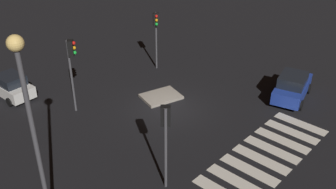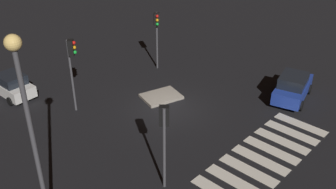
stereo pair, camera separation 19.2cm
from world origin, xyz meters
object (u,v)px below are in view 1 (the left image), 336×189
Objects in this scene: traffic_island at (161,96)px; traffic_light_south at (166,127)px; street_lamp at (30,114)px; traffic_light_north at (156,27)px; car_blue at (292,86)px; traffic_light_west at (71,59)px; car_white at (10,86)px.

traffic_light_south is (-6.04, -6.03, 3.20)m from traffic_island.
traffic_light_south is 0.50× the size of street_lamp.
traffic_island is at bearing -3.32° from traffic_light_north.
traffic_light_west reaches higher than car_blue.
traffic_light_north reaches higher than car_white.
traffic_light_west reaches higher than traffic_light_north.
car_blue is 1.02× the size of traffic_light_south.
traffic_light_west is (-4.78, 2.78, 3.50)m from traffic_island.
traffic_island is 5.72m from traffic_light_north.
traffic_light_south is at bearing -15.42° from street_lamp.
street_lamp reaches higher than car_white.
car_blue is at bearing -47.97° from traffic_island.
car_blue is at bearing -140.57° from car_white.
car_white is at bearing -73.64° from traffic_light_north.
traffic_light_west is 1.09× the size of traffic_light_south.
car_white is 0.81× the size of traffic_light_west.
traffic_light_south is (-9.20, -9.47, -0.10)m from traffic_light_north.
street_lamp is (-4.63, -12.18, 4.99)m from car_white.
traffic_light_south is at bearing -53.37° from traffic_light_west.
street_lamp reaches higher than traffic_light_west.
traffic_light_south is at bearing -4.93° from traffic_light_north.
traffic_island is 0.68× the size of traffic_light_south.
traffic_light_north reaches higher than traffic_island.
car_white is at bearing 51.14° from traffic_light_south.
traffic_light_north is 7.97m from traffic_light_west.
traffic_light_north is (3.16, 3.44, 3.30)m from traffic_island.
traffic_island is 6.54m from traffic_light_west.
street_lamp reaches higher than traffic_island.
car_white is 5.90m from traffic_light_west.
traffic_light_west is at bearing 48.27° from street_lamp.
car_white is 0.44× the size of street_lamp.
traffic_light_north is 13.21m from traffic_light_south.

